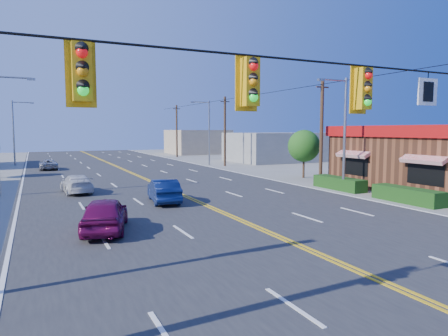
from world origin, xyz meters
name	(u,v)px	position (x,y,z in m)	size (l,w,h in m)	color
ground	(389,287)	(0.00, 0.00, 0.00)	(160.00, 160.00, 0.00)	gray
road	(169,190)	(0.00, 20.00, 0.03)	(20.00, 120.00, 0.06)	#2D2D30
signal_span	(393,111)	(-0.12, 0.00, 4.89)	(24.32, 0.34, 9.00)	#47301E
streetlight_se	(343,128)	(10.79, 14.00, 4.51)	(2.55, 0.25, 8.00)	gray
streetlight_ne	(208,129)	(10.79, 38.00, 4.51)	(2.55, 0.25, 8.00)	gray
streetlight_nw	(15,129)	(-10.79, 48.00, 4.51)	(2.55, 0.25, 8.00)	gray
utility_pole_near	(321,132)	(12.20, 18.00, 4.20)	(0.28, 0.28, 8.40)	#47301E
utility_pole_mid	(225,132)	(12.20, 36.00, 4.20)	(0.28, 0.28, 8.40)	#47301E
utility_pole_far	(177,131)	(12.20, 54.00, 4.20)	(0.28, 0.28, 8.40)	#47301E
tree_kfc_rear	(304,146)	(13.50, 22.00, 2.93)	(2.94, 2.94, 4.41)	#47301E
bld_east_mid	(275,147)	(22.00, 40.00, 2.00)	(12.00, 10.00, 4.00)	gray
bld_east_far	(198,142)	(19.00, 62.00, 2.20)	(10.00, 10.00, 4.40)	tan
car_magenta	(105,216)	(-6.20, 9.57, 0.74)	(1.74, 4.34, 1.48)	#670B41
car_blue	(164,192)	(-1.88, 15.21, 0.70)	(1.48, 4.23, 1.39)	#0D1B4C
car_white	(76,184)	(-6.27, 21.35, 0.62)	(1.75, 4.31, 1.25)	silver
car_silver	(48,165)	(-7.45, 39.86, 0.56)	(1.85, 4.01, 1.11)	#A4A4A9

